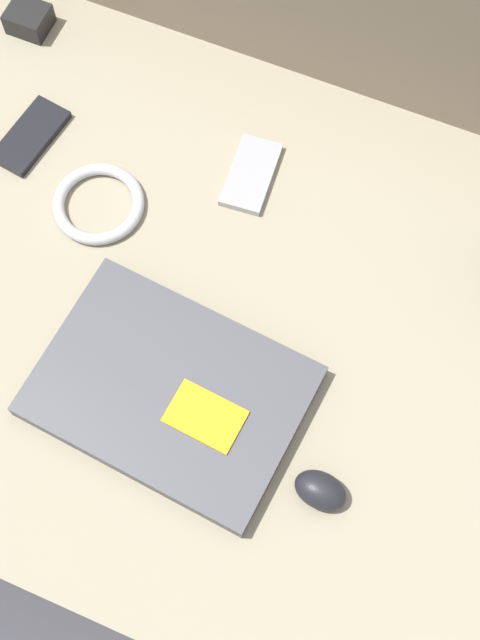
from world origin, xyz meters
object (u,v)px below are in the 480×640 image
(laptop, at_px, (170,391))
(computer_mouse, at_px, (320,490))
(phone_silver, at_px, (31,136))
(phone_black, at_px, (251,174))
(charger_brick, at_px, (29,19))

(laptop, bearing_deg, computer_mouse, -6.42)
(phone_silver, distance_m, phone_black, 0.31)
(laptop, xyz_separation_m, phone_silver, (-0.34, 0.27, -0.01))
(phone_black, bearing_deg, laptop, -90.24)
(laptop, distance_m, charger_brick, 0.61)
(phone_silver, bearing_deg, charger_brick, 126.24)
(computer_mouse, height_order, phone_silver, computer_mouse)
(computer_mouse, height_order, phone_black, computer_mouse)
(laptop, distance_m, computer_mouse, 0.22)
(phone_silver, bearing_deg, laptop, -29.97)
(laptop, xyz_separation_m, computer_mouse, (0.21, -0.04, 0.00))
(computer_mouse, xyz_separation_m, phone_silver, (-0.55, 0.31, -0.01))
(charger_brick, bearing_deg, computer_mouse, -36.89)
(laptop, height_order, phone_silver, laptop)
(phone_black, bearing_deg, phone_silver, -173.77)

